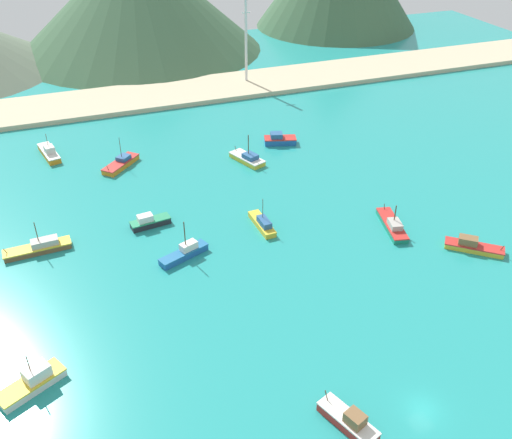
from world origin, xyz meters
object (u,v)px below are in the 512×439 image
at_px(fishing_boat_9, 279,140).
at_px(fishing_boat_13, 392,225).
at_px(fishing_boat_14, 149,222).
at_px(fishing_boat_6, 121,163).
at_px(fishing_boat_1, 185,253).
at_px(radio_tower, 246,41).
at_px(fishing_boat_3, 248,158).
at_px(fishing_boat_5, 33,381).
at_px(fishing_boat_2, 39,247).
at_px(fishing_boat_11, 473,246).
at_px(fishing_boat_8, 349,421).
at_px(fishing_boat_0, 49,153).
at_px(fishing_boat_10, 263,224).

distance_m(fishing_boat_9, fishing_boat_13, 39.46).
bearing_deg(fishing_boat_14, fishing_boat_6, 92.66).
height_order(fishing_boat_1, radio_tower, radio_tower).
distance_m(fishing_boat_3, fishing_boat_5, 66.10).
bearing_deg(fishing_boat_2, fishing_boat_11, -19.94).
distance_m(fishing_boat_5, fishing_boat_11, 69.64).
bearing_deg(fishing_boat_9, fishing_boat_8, -106.22).
xyz_separation_m(fishing_boat_0, fishing_boat_10, (33.63, -42.05, -0.15)).
bearing_deg(fishing_boat_13, fishing_boat_6, 135.54).
relative_size(fishing_boat_6, radio_tower, 0.37).
distance_m(fishing_boat_10, fishing_boat_14, 20.01).
height_order(fishing_boat_1, fishing_boat_14, fishing_boat_1).
bearing_deg(fishing_boat_1, fishing_boat_8, -75.85).
bearing_deg(fishing_boat_0, fishing_boat_8, -71.39).
xyz_separation_m(fishing_boat_5, fishing_boat_14, (20.53, 30.87, -0.09)).
relative_size(fishing_boat_1, fishing_boat_11, 1.00).
distance_m(fishing_boat_3, fishing_boat_9, 11.53).
bearing_deg(fishing_boat_5, radio_tower, 57.05).
relative_size(fishing_boat_9, radio_tower, 0.32).
relative_size(fishing_boat_3, fishing_boat_5, 1.05).
relative_size(fishing_boat_1, fishing_boat_2, 0.81).
height_order(fishing_boat_6, fishing_boat_8, fishing_boat_6).
bearing_deg(fishing_boat_11, fishing_boat_6, 134.81).
height_order(fishing_boat_2, fishing_boat_9, fishing_boat_2).
bearing_deg(fishing_boat_13, fishing_boat_11, -48.26).
bearing_deg(radio_tower, fishing_boat_0, -152.72).
xyz_separation_m(fishing_boat_0, fishing_boat_14, (15.05, -34.63, -0.07)).
xyz_separation_m(fishing_boat_10, fishing_boat_11, (30.35, -18.38, -0.01)).
distance_m(fishing_boat_1, fishing_boat_6, 36.08).
height_order(fishing_boat_2, fishing_boat_8, fishing_boat_2).
height_order(fishing_boat_0, fishing_boat_11, fishing_boat_0).
distance_m(fishing_boat_6, fishing_boat_8, 75.37).
bearing_deg(fishing_boat_1, radio_tower, 63.64).
xyz_separation_m(fishing_boat_5, fishing_boat_11, (69.46, 5.07, -0.18)).
bearing_deg(fishing_boat_1, fishing_boat_0, 112.17).
distance_m(fishing_boat_0, fishing_boat_3, 43.24).
relative_size(fishing_boat_13, radio_tower, 0.44).
relative_size(fishing_boat_11, radio_tower, 0.37).
distance_m(fishing_boat_3, radio_tower, 49.88).
xyz_separation_m(fishing_boat_3, fishing_boat_9, (9.82, 6.04, 0.19)).
relative_size(fishing_boat_11, fishing_boat_13, 0.83).
relative_size(fishing_boat_1, fishing_boat_9, 1.14).
bearing_deg(fishing_boat_2, fishing_boat_13, -13.77).
height_order(fishing_boat_3, radio_tower, radio_tower).
bearing_deg(fishing_boat_6, fishing_boat_2, -124.00).
xyz_separation_m(fishing_boat_13, radio_tower, (0.63, 78.89, 11.62)).
bearing_deg(fishing_boat_5, fishing_boat_0, 85.22).
relative_size(fishing_boat_1, fishing_boat_14, 1.21).
relative_size(fishing_boat_6, fishing_boat_8, 1.09).
relative_size(fishing_boat_2, fishing_boat_13, 1.02).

